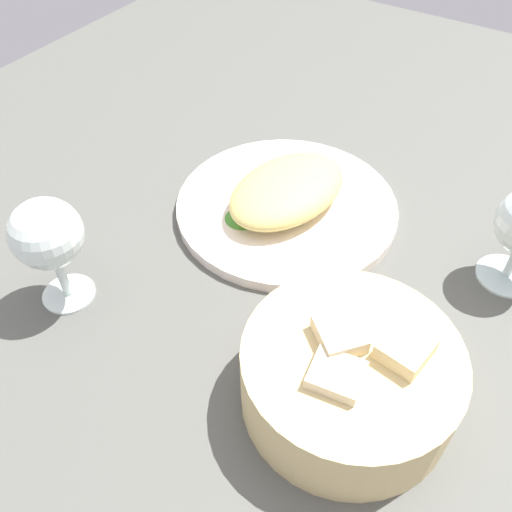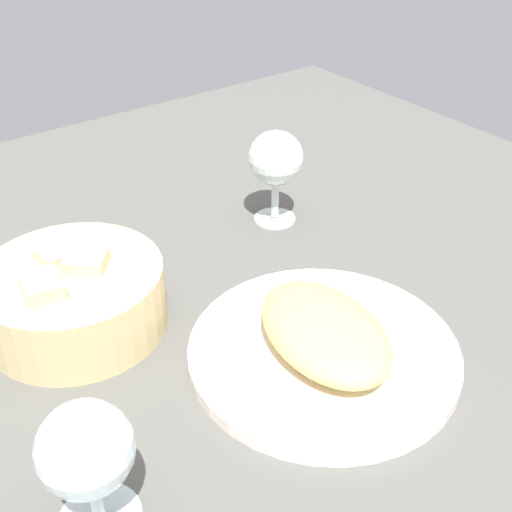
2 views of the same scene
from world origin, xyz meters
TOP-DOWN VIEW (x-y plane):
  - ground_plane at (0.00, 0.00)cm, footprint 140.00×140.00cm
  - plate at (-2.38, -9.08)cm, footprint 27.47×27.47cm
  - omelette at (-2.38, -9.08)cm, footprint 18.65×13.89cm
  - lettuce_garnish at (3.01, -12.09)cm, footprint 4.34×4.34cm
  - bread_basket at (17.31, 8.81)cm, footprint 19.25×19.25cm
  - wine_glass_near at (22.26, -21.99)cm, footprint 7.21×7.21cm
  - wine_glass_far at (-6.02, 17.27)cm, footprint 7.24×7.24cm

SIDE VIEW (x-z plane):
  - ground_plane at x=0.00cm, z-range -2.00..0.00cm
  - plate at x=-2.38cm, z-range 0.00..1.40cm
  - lettuce_garnish at x=3.01cm, z-range 1.40..3.08cm
  - omelette at x=-2.38cm, z-range 1.40..5.50cm
  - bread_basket at x=17.31cm, z-range -0.63..8.16cm
  - wine_glass_far at x=-6.02cm, z-range 1.76..13.64cm
  - wine_glass_near at x=22.26cm, z-range 2.30..15.13cm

